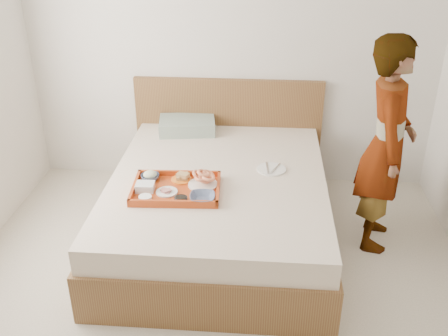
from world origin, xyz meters
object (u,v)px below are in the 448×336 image
tray (176,188)px  dinner_plate (271,169)px  person (386,146)px  bed (218,207)px

tray → dinner_plate: 0.75m
tray → dinner_plate: size_ratio=2.76×
person → tray: bearing=112.2°
bed → dinner_plate: dinner_plate is taller
tray → bed: bearing=40.1°
tray → dinner_plate: (0.65, 0.38, -0.02)m
dinner_plate → person: size_ratio=0.14×
tray → person: bearing=9.6°
dinner_plate → tray: bearing=-150.1°
bed → tray: size_ratio=3.35×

